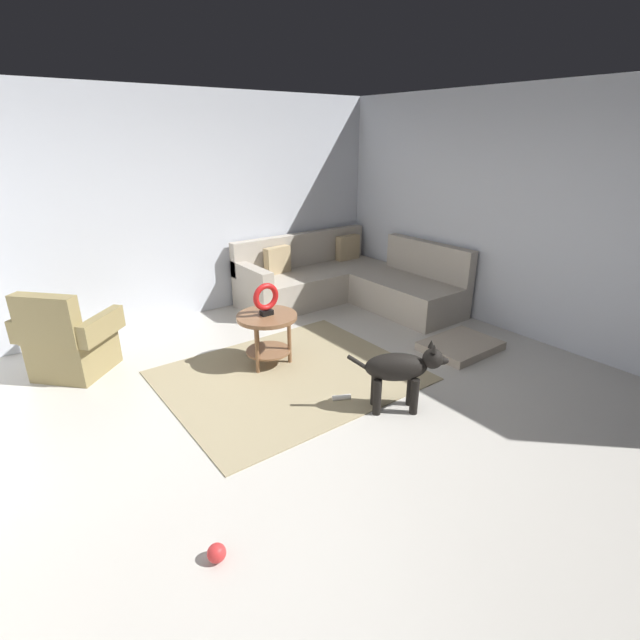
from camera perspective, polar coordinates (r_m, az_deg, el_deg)
ground_plane at (r=4.06m, az=-0.00°, el=-11.89°), size 6.00×6.00×0.10m
wall_back at (r=6.05m, az=-17.38°, el=12.77°), size 6.00×0.12×2.70m
wall_right at (r=5.71m, az=24.82°, el=11.30°), size 0.12×6.00×2.70m
area_rug at (r=4.59m, az=-3.77°, el=-6.79°), size 2.30×1.90×0.01m
sectional_couch at (r=6.48m, az=3.34°, el=4.62°), size 2.20×2.25×0.88m
armchair at (r=5.10m, az=-28.31°, el=-2.55°), size 0.98×0.99×0.88m
side_table at (r=4.67m, az=-6.46°, el=-0.78°), size 0.60×0.60×0.54m
torus_sculpture at (r=4.57m, az=-6.61°, el=2.63°), size 0.28×0.08×0.33m
dog_bed_mat at (r=5.33m, az=16.78°, el=-3.04°), size 0.80×0.60×0.09m
dog at (r=3.95m, az=9.87°, el=-6.00°), size 0.72×0.53×0.63m
dog_toy_ball at (r=2.93m, az=-12.51°, el=-26.02°), size 0.11×0.11×0.11m
dog_toy_rope at (r=4.20m, az=2.63°, el=-9.44°), size 0.17×0.12×0.05m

